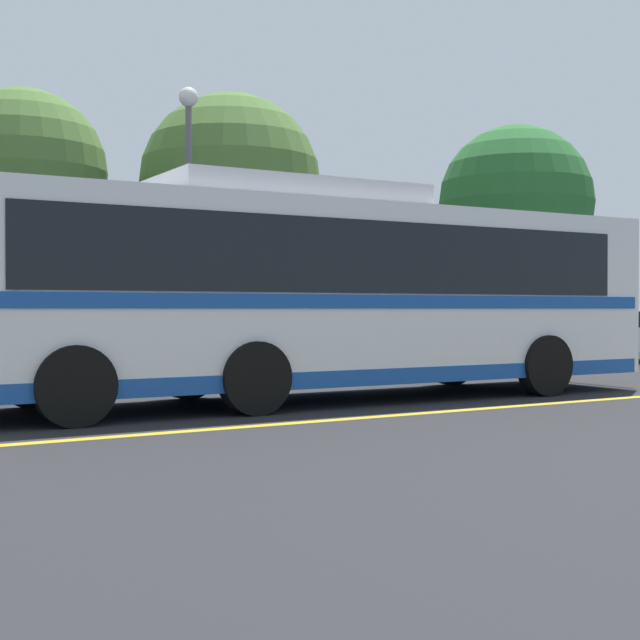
{
  "coord_description": "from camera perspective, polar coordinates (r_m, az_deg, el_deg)",
  "views": [
    {
      "loc": [
        -6.76,
        -12.3,
        1.44
      ],
      "look_at": [
        0.4,
        -0.41,
        1.26
      ],
      "focal_mm": 50.0,
      "sensor_mm": 36.0,
      "label": 1
    }
  ],
  "objects": [
    {
      "name": "tree_3",
      "position": [
        30.14,
        12.41,
        7.34
      ],
      "size": [
        5.04,
        5.04,
        7.44
      ],
      "color": "#513823",
      "rests_on": "ground_plane"
    },
    {
      "name": "transit_bus",
      "position": [
        13.87,
        -0.05,
        1.92
      ],
      "size": [
        11.86,
        2.86,
        3.34
      ],
      "rotation": [
        0.0,
        0.0,
        -1.59
      ],
      "color": "white",
      "rests_on": "ground_plane"
    },
    {
      "name": "parked_car_3",
      "position": [
        21.5,
        7.86,
        -1.02
      ],
      "size": [
        4.07,
        2.07,
        1.59
      ],
      "rotation": [
        0.0,
        0.0,
        -1.54
      ],
      "color": "#335B33",
      "rests_on": "ground_plane"
    },
    {
      "name": "street_lamp",
      "position": [
        20.97,
        -8.41,
        9.06
      ],
      "size": [
        0.45,
        0.45,
        6.53
      ],
      "color": "#59595E",
      "rests_on": "ground_plane"
    },
    {
      "name": "ground_plane",
      "position": [
        14.11,
        -2.27,
        -5.11
      ],
      "size": [
        220.0,
        220.0,
        0.0
      ],
      "primitive_type": "plane",
      "color": "#262628"
    },
    {
      "name": "tree_1",
      "position": [
        25.5,
        -5.75,
        8.64
      ],
      "size": [
        5.09,
        5.09,
        7.49
      ],
      "color": "#513823",
      "rests_on": "ground_plane"
    },
    {
      "name": "parked_car_4",
      "position": [
        25.03,
        17.95,
        -0.98
      ],
      "size": [
        4.09,
        2.04,
        1.36
      ],
      "rotation": [
        0.0,
        0.0,
        1.59
      ],
      "color": "silver",
      "rests_on": "ground_plane"
    },
    {
      "name": "lane_strip_0",
      "position": [
        12.13,
        5.4,
        -6.05
      ],
      "size": [
        31.51,
        0.2,
        0.01
      ],
      "primitive_type": "cube",
      "rotation": [
        0.0,
        0.0,
        1.57
      ],
      "color": "gold",
      "rests_on": "ground_plane"
    },
    {
      "name": "parked_car_2",
      "position": [
        18.45,
        -4.95,
        -1.39
      ],
      "size": [
        4.14,
        1.91,
        1.49
      ],
      "rotation": [
        0.0,
        0.0,
        -1.58
      ],
      "color": "navy",
      "rests_on": "ground_plane"
    },
    {
      "name": "curb_strip",
      "position": [
        19.84,
        -9.85,
        -3.21
      ],
      "size": [
        39.51,
        0.36,
        0.15
      ],
      "primitive_type": "cube",
      "color": "#99999E",
      "rests_on": "ground_plane"
    },
    {
      "name": "tree_0",
      "position": [
        24.17,
        -18.44,
        9.01
      ],
      "size": [
        4.19,
        4.19,
        7.04
      ],
      "color": "#513823",
      "rests_on": "ground_plane"
    }
  ]
}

